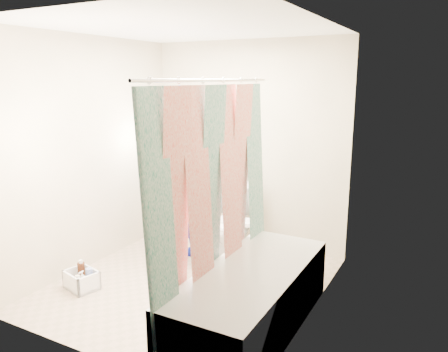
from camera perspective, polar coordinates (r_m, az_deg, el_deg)
The scene contains 14 objects.
floor at distance 4.41m, azimuth -4.46°, elevation -13.84°, with size 2.60×2.60×0.00m, color tan.
ceiling at distance 3.98m, azimuth -5.08°, elevation 18.85°, with size 2.40×2.60×0.02m, color white.
wall_back at distance 5.15m, azimuth 3.14°, elevation 4.04°, with size 2.40×0.02×2.40m, color beige.
wall_front at distance 3.05m, azimuth -18.14°, elevation -2.50°, with size 2.40×0.02×2.40m, color beige.
wall_left at distance 4.78m, azimuth -16.93°, elevation 2.85°, with size 0.02×2.60×2.40m, color beige.
wall_right at distance 3.53m, azimuth 11.81°, elevation -0.13°, with size 0.02×2.60×2.40m, color beige.
bathtub at distance 3.60m, azimuth 3.54°, elevation -15.54°, with size 0.70×1.75×0.50m.
curtain_rod at distance 3.32m, azimuth -1.35°, elevation 12.38°, with size 0.02×0.02×1.90m, color silver.
shower_curtain at distance 3.45m, azimuth -1.27°, elevation -3.24°, with size 0.06×1.75×1.80m, color white.
toilet at distance 4.83m, azimuth 1.29°, elevation -6.27°, with size 0.45×0.79×0.80m, color silver.
tank_lid at distance 4.69m, azimuth 1.00°, elevation -5.96°, with size 0.49×0.21×0.04m, color white.
tank_internals at distance 4.94m, azimuth 1.24°, elevation -1.16°, with size 0.19×0.09×0.26m.
plumber at distance 4.61m, azimuth -5.72°, elevation -0.17°, with size 0.69×0.45×1.90m, color navy.
cleaning_caddy at distance 4.47m, azimuth -18.03°, elevation -12.89°, with size 0.35×0.31×0.23m.
Camera 1 is at (2.16, -3.32, 1.96)m, focal length 35.00 mm.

